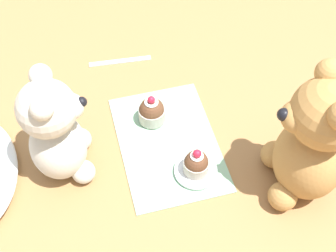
% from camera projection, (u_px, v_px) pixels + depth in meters
% --- Properties ---
extents(ground_plane, '(4.00, 4.00, 0.00)m').
position_uv_depth(ground_plane, '(168.00, 144.00, 0.90)').
color(ground_plane, '#9E7042').
extents(knitted_placemat, '(0.27, 0.18, 0.01)m').
position_uv_depth(knitted_placemat, '(168.00, 143.00, 0.90)').
color(knitted_placemat, '#8EBC99').
rests_on(knitted_placemat, ground_plane).
extents(teddy_bear_cream, '(0.12, 0.12, 0.22)m').
position_uv_depth(teddy_bear_cream, '(56.00, 131.00, 0.79)').
color(teddy_bear_cream, beige).
rests_on(teddy_bear_cream, ground_plane).
extents(teddy_bear_tan, '(0.16, 0.15, 0.26)m').
position_uv_depth(teddy_bear_tan, '(313.00, 142.00, 0.75)').
color(teddy_bear_tan, '#B78447').
rests_on(teddy_bear_tan, ground_plane).
extents(cupcake_near_cream_bear, '(0.05, 0.05, 0.07)m').
position_uv_depth(cupcake_near_cream_bear, '(152.00, 111.00, 0.92)').
color(cupcake_near_cream_bear, '#B2ADA3').
rests_on(cupcake_near_cream_bear, knitted_placemat).
extents(saucer_plate, '(0.08, 0.08, 0.01)m').
position_uv_depth(saucer_plate, '(196.00, 171.00, 0.86)').
color(saucer_plate, silver).
rests_on(saucer_plate, knitted_placemat).
extents(cupcake_near_tan_bear, '(0.05, 0.05, 0.06)m').
position_uv_depth(cupcake_near_tan_bear, '(196.00, 163.00, 0.84)').
color(cupcake_near_tan_bear, '#B2ADA3').
rests_on(cupcake_near_tan_bear, saucer_plate).
extents(teaspoon, '(0.02, 0.14, 0.01)m').
position_uv_depth(teaspoon, '(120.00, 61.00, 1.04)').
color(teaspoon, silver).
rests_on(teaspoon, ground_plane).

